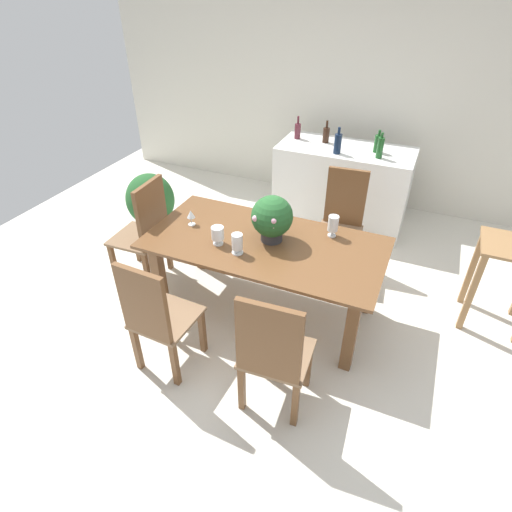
# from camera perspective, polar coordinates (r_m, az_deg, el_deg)

# --- Properties ---
(ground_plane) EXTENTS (7.04, 7.04, 0.00)m
(ground_plane) POSITION_cam_1_polar(r_m,az_deg,el_deg) (3.92, 1.07, -7.15)
(ground_plane) COLOR silver
(back_wall) EXTENTS (6.40, 0.10, 2.60)m
(back_wall) POSITION_cam_1_polar(r_m,az_deg,el_deg) (5.57, 12.32, 20.41)
(back_wall) COLOR beige
(back_wall) RESTS_ON ground
(dining_table) EXTENTS (1.97, 0.99, 0.74)m
(dining_table) POSITION_cam_1_polar(r_m,az_deg,el_deg) (3.53, 1.16, 0.26)
(dining_table) COLOR brown
(dining_table) RESTS_ON ground
(chair_head_end) EXTENTS (0.47, 0.47, 1.06)m
(chair_head_end) POSITION_cam_1_polar(r_m,az_deg,el_deg) (4.10, -14.70, 3.64)
(chair_head_end) COLOR brown
(chair_head_end) RESTS_ON ground
(chair_near_left) EXTENTS (0.45, 0.47, 1.02)m
(chair_near_left) POSITION_cam_1_polar(r_m,az_deg,el_deg) (3.12, -13.41, -7.88)
(chair_near_left) COLOR brown
(chair_near_left) RESTS_ON ground
(chair_near_right) EXTENTS (0.48, 0.46, 1.04)m
(chair_near_right) POSITION_cam_1_polar(r_m,az_deg,el_deg) (2.78, 2.25, -12.93)
(chair_near_right) COLOR brown
(chair_near_right) RESTS_ON ground
(chair_far_right) EXTENTS (0.46, 0.49, 1.04)m
(chair_far_right) POSITION_cam_1_polar(r_m,az_deg,el_deg) (4.24, 11.59, 4.98)
(chair_far_right) COLOR brown
(chair_far_right) RESTS_ON ground
(flower_centerpiece) EXTENTS (0.34, 0.34, 0.39)m
(flower_centerpiece) POSITION_cam_1_polar(r_m,az_deg,el_deg) (3.38, 2.18, 5.21)
(flower_centerpiece) COLOR #333338
(flower_centerpiece) RESTS_ON dining_table
(crystal_vase_left) EXTENTS (0.10, 0.10, 0.16)m
(crystal_vase_left) POSITION_cam_1_polar(r_m,az_deg,el_deg) (3.40, -5.23, 3.00)
(crystal_vase_left) COLOR silver
(crystal_vase_left) RESTS_ON dining_table
(crystal_vase_center_near) EXTENTS (0.09, 0.09, 0.17)m
(crystal_vase_center_near) POSITION_cam_1_polar(r_m,az_deg,el_deg) (3.28, -2.56, 1.81)
(crystal_vase_center_near) COLOR silver
(crystal_vase_center_near) RESTS_ON dining_table
(crystal_vase_right) EXTENTS (0.09, 0.09, 0.19)m
(crystal_vase_right) POSITION_cam_1_polar(r_m,az_deg,el_deg) (3.54, 10.42, 4.27)
(crystal_vase_right) COLOR silver
(crystal_vase_right) RESTS_ON dining_table
(wine_glass) EXTENTS (0.07, 0.07, 0.14)m
(wine_glass) POSITION_cam_1_polar(r_m,az_deg,el_deg) (3.70, -8.85, 5.54)
(wine_glass) COLOR silver
(wine_glass) RESTS_ON dining_table
(kitchen_counter) EXTENTS (1.50, 0.69, 0.94)m
(kitchen_counter) POSITION_cam_1_polar(r_m,az_deg,el_deg) (5.11, 11.55, 9.25)
(kitchen_counter) COLOR silver
(kitchen_counter) RESTS_ON ground
(wine_bottle_amber) EXTENTS (0.07, 0.07, 0.25)m
(wine_bottle_amber) POSITION_cam_1_polar(r_m,az_deg,el_deg) (5.03, 9.49, 15.93)
(wine_bottle_amber) COLOR black
(wine_bottle_amber) RESTS_ON kitchen_counter
(wine_bottle_green) EXTENTS (0.07, 0.07, 0.27)m
(wine_bottle_green) POSITION_cam_1_polar(r_m,az_deg,el_deg) (4.70, 16.50, 13.94)
(wine_bottle_green) COLOR #194C1E
(wine_bottle_green) RESTS_ON kitchen_counter
(wine_bottle_dark) EXTENTS (0.08, 0.08, 0.28)m
(wine_bottle_dark) POSITION_cam_1_polar(r_m,az_deg,el_deg) (4.72, 11.03, 14.78)
(wine_bottle_dark) COLOR #0F1E38
(wine_bottle_dark) RESTS_ON kitchen_counter
(wine_bottle_tall) EXTENTS (0.07, 0.07, 0.26)m
(wine_bottle_tall) POSITION_cam_1_polar(r_m,az_deg,el_deg) (5.11, 5.67, 16.57)
(wine_bottle_tall) COLOR #511E28
(wine_bottle_tall) RESTS_ON kitchen_counter
(wine_bottle_clear) EXTENTS (0.08, 0.08, 0.24)m
(wine_bottle_clear) POSITION_cam_1_polar(r_m,az_deg,el_deg) (4.86, 16.19, 14.46)
(wine_bottle_clear) COLOR #194C1E
(wine_bottle_clear) RESTS_ON kitchen_counter
(side_table) EXTENTS (0.52, 0.46, 0.80)m
(side_table) POSITION_cam_1_polar(r_m,az_deg,el_deg) (4.01, 30.86, -1.65)
(side_table) COLOR olive
(side_table) RESTS_ON ground
(potted_plant_floor) EXTENTS (0.56, 0.56, 0.69)m
(potted_plant_floor) POSITION_cam_1_polar(r_m,az_deg,el_deg) (5.06, -14.13, 7.33)
(potted_plant_floor) COLOR brown
(potted_plant_floor) RESTS_ON ground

